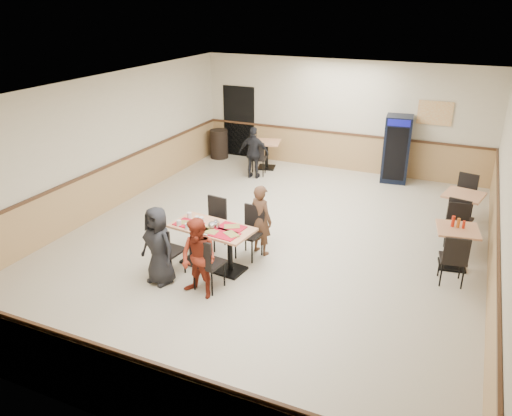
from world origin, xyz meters
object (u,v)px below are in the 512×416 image
at_px(main_table, 213,240).
at_px(pepsi_cooler, 397,149).
at_px(side_table_far, 462,206).
at_px(side_table_near, 456,241).
at_px(diner_woman_left, 158,246).
at_px(lone_diner, 254,153).
at_px(diner_man_opposite, 261,220).
at_px(diner_woman_right, 199,259).
at_px(back_table, 267,151).
at_px(trash_bin, 219,144).

height_order(main_table, pepsi_cooler, pepsi_cooler).
xyz_separation_m(side_table_far, pepsi_cooler, (-1.77, 2.47, 0.34)).
bearing_deg(main_table, side_table_near, 30.55).
height_order(diner_woman_left, lone_diner, lone_diner).
distance_m(diner_man_opposite, side_table_far, 4.30).
xyz_separation_m(diner_man_opposite, side_table_far, (3.38, 2.64, -0.16)).
distance_m(diner_woman_left, diner_woman_right, 0.84).
height_order(side_table_far, back_table, side_table_far).
height_order(pepsi_cooler, trash_bin, pepsi_cooler).
bearing_deg(lone_diner, side_table_far, 158.54).
relative_size(diner_man_opposite, side_table_far, 1.56).
xyz_separation_m(diner_woman_right, side_table_far, (3.70, 4.40, -0.15)).
distance_m(diner_man_opposite, lone_diner, 4.27).
bearing_deg(pepsi_cooler, back_table, -179.57).
relative_size(diner_woman_right, trash_bin, 1.59).
xyz_separation_m(lone_diner, side_table_far, (5.25, -1.20, -0.17)).
distance_m(lone_diner, side_table_far, 5.39).
height_order(diner_woman_left, side_table_near, diner_woman_left).
bearing_deg(side_table_far, diner_man_opposite, -142.02).
bearing_deg(lone_diner, diner_woman_left, 88.87).
relative_size(main_table, lone_diner, 1.11).
relative_size(back_table, pepsi_cooler, 0.50).
relative_size(diner_woman_right, diner_man_opposite, 0.99).
xyz_separation_m(lone_diner, trash_bin, (-1.70, 1.23, -0.27)).
xyz_separation_m(diner_woman_right, pepsi_cooler, (1.92, 6.87, 0.19)).
height_order(main_table, trash_bin, trash_bin).
bearing_deg(diner_man_opposite, side_table_far, -122.48).
xyz_separation_m(main_table, side_table_near, (3.95, 1.74, -0.02)).
height_order(diner_woman_left, diner_man_opposite, diner_woman_left).
relative_size(main_table, side_table_far, 1.77).
bearing_deg(back_table, pepsi_cooler, 6.45).
height_order(diner_woman_right, diner_man_opposite, diner_man_opposite).
xyz_separation_m(main_table, back_table, (-1.29, 5.55, -0.01)).
height_order(lone_diner, trash_bin, lone_diner).
relative_size(lone_diner, side_table_near, 1.71).
relative_size(side_table_far, trash_bin, 1.03).
xyz_separation_m(side_table_far, trash_bin, (-6.95, 2.43, -0.10)).
bearing_deg(trash_bin, diner_woman_left, -70.25).
xyz_separation_m(diner_woman_left, trash_bin, (-2.42, 6.73, -0.26)).
distance_m(lone_diner, back_table, 0.90).
height_order(lone_diner, back_table, lone_diner).
height_order(back_table, pepsi_cooler, pepsi_cooler).
bearing_deg(trash_bin, lone_diner, -35.93).
bearing_deg(diner_woman_right, pepsi_cooler, 85.06).
distance_m(diner_woman_right, trash_bin, 7.57).
bearing_deg(side_table_far, diner_woman_left, -136.48).
bearing_deg(side_table_far, side_table_near, -90.24).
bearing_deg(pepsi_cooler, side_table_near, -73.22).
bearing_deg(side_table_near, trash_bin, 149.08).
xyz_separation_m(main_table, lone_diner, (-1.29, 4.67, 0.17)).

